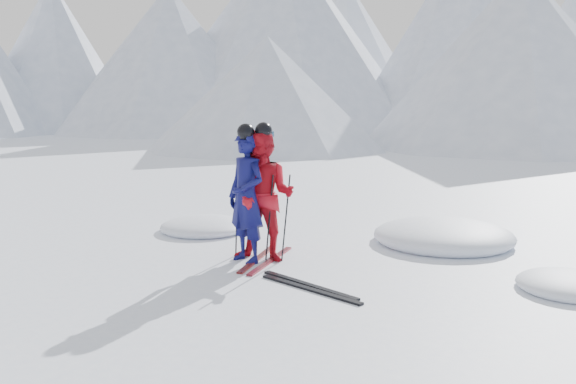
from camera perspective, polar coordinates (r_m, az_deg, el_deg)
The scene contains 12 objects.
ground at distance 8.01m, azimuth 8.98°, elevation -9.30°, with size 160.00×160.00×0.00m, color white.
skier_blue at distance 9.19m, azimuth -3.92°, elevation -0.49°, with size 0.73×0.48×1.99m, color #0C0D4A.
skier_red at distance 9.24m, azimuth -2.27°, elevation -0.37°, with size 0.98×0.76×2.01m, color red.
pole_blue_left at distance 9.54m, azimuth -4.82°, elevation -2.18°, with size 0.02×0.02×1.33m, color black.
pole_blue_right at distance 9.31m, azimuth -1.74°, elevation -2.43°, with size 0.02×0.02×1.33m, color black.
pole_red_left at distance 9.66m, azimuth -2.89°, elevation -1.99°, with size 0.02×0.02×1.34m, color black.
pole_red_right at distance 9.25m, azimuth -0.20°, elevation -2.45°, with size 0.02×0.02×1.34m, color black.
ski_worn_left at distance 9.51m, azimuth -2.84°, elevation -6.21°, with size 0.09×1.70×0.03m, color black.
ski_worn_right at distance 9.38m, azimuth -1.63°, elevation -6.42°, with size 0.09×1.70×0.03m, color black.
ski_loose_a at distance 8.19m, azimuth 1.97°, elevation -8.69°, with size 0.09×1.70×0.03m, color black.
ski_loose_b at distance 8.01m, azimuth 2.05°, elevation -9.07°, with size 0.09×1.70×0.03m, color black.
snow_lumps at distance 10.63m, azimuth 10.34°, elevation -4.83°, with size 7.88×3.60×0.53m.
Camera 1 is at (2.97, -7.02, 2.46)m, focal length 38.00 mm.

